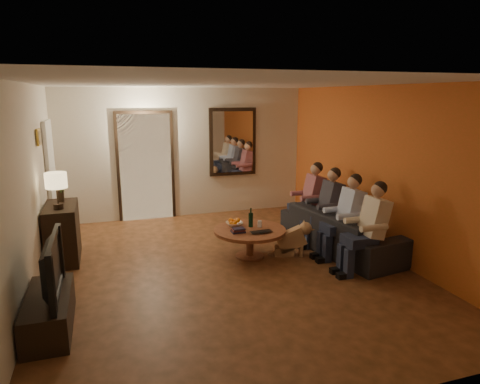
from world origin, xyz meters
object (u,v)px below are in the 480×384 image
object	(u,v)px
dog	(291,238)
person_a	(370,231)
sofa	(341,230)
person_c	(327,210)
laptop	(262,233)
tv_stand	(49,312)
tv	(44,268)
bowl	(234,224)
dresser	(63,233)
coffee_table	(250,243)
person_b	(346,220)
table_lamp	(57,191)
wine_bottle	(251,217)
person_d	(310,202)

from	to	relation	value
dog	person_a	bearing A→B (deg)	-32.10
sofa	person_c	xyz separation A→B (m)	(-0.10, 0.30, 0.27)
laptop	person_a	bearing A→B (deg)	-33.59
tv_stand	tv	size ratio (longest dim) A/B	1.06
sofa	bowl	size ratio (longest dim) A/B	8.67
dresser	person_c	bearing A→B (deg)	-8.60
coffee_table	tv_stand	bearing A→B (deg)	-154.00
person_b	person_c	distance (m)	0.60
table_lamp	laptop	size ratio (longest dim) A/B	1.64
sofa	person_a	xyz separation A→B (m)	(-0.10, -0.90, 0.27)
person_b	dog	bearing A→B (deg)	157.16
person_b	person_c	xyz separation A→B (m)	(0.00, 0.60, 0.00)
sofa	wine_bottle	world-z (taller)	wine_bottle
person_a	person_c	world-z (taller)	same
person_c	coffee_table	size ratio (longest dim) A/B	1.09
tv	bowl	world-z (taller)	tv
person_d	coffee_table	distance (m)	1.62
table_lamp	tv	bearing A→B (deg)	-90.00
dresser	table_lamp	world-z (taller)	table_lamp
table_lamp	sofa	size ratio (longest dim) A/B	0.24
coffee_table	person_c	bearing A→B (deg)	5.67
dresser	tv	world-z (taller)	tv
coffee_table	laptop	world-z (taller)	laptop
tv	laptop	distance (m)	3.02
dresser	wine_bottle	bearing A→B (deg)	-13.41
tv	coffee_table	world-z (taller)	tv
laptop	sofa	bearing A→B (deg)	2.44
dog	tv_stand	bearing A→B (deg)	-142.24
person_b	person_d	size ratio (longest dim) A/B	1.00
person_a	person_c	xyz separation A→B (m)	(0.00, 1.20, 0.00)
person_c	laptop	size ratio (longest dim) A/B	3.65
tv	sofa	bearing A→B (deg)	-74.54
wine_bottle	laptop	bearing A→B (deg)	-82.50
person_c	bowl	bearing A→B (deg)	177.03
laptop	table_lamp	bearing A→B (deg)	161.36
tv	dresser	bearing A→B (deg)	0.00
tv_stand	tv	xyz separation A→B (m)	(0.00, 0.00, 0.51)
table_lamp	person_a	xyz separation A→B (m)	(4.11, -1.60, -0.52)
tv	wine_bottle	xyz separation A→B (m)	(2.77, 1.43, -0.09)
dresser	bowl	world-z (taller)	dresser
person_a	person_c	bearing A→B (deg)	90.00
sofa	person_d	distance (m)	0.95
person_d	bowl	distance (m)	1.66
dresser	sofa	xyz separation A→B (m)	(4.21, -0.92, -0.10)
dog	bowl	world-z (taller)	dog
table_lamp	coffee_table	world-z (taller)	table_lamp
table_lamp	person_d	bearing A→B (deg)	2.76
dresser	sofa	distance (m)	4.31
person_a	laptop	distance (m)	1.52
person_d	laptop	xyz separation A→B (m)	(-1.29, -1.02, -0.14)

